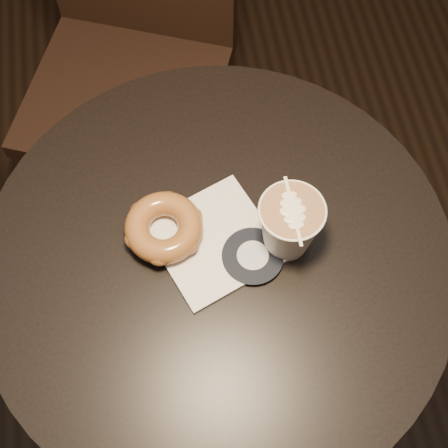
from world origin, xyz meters
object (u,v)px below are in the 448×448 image
object	(u,v)px
chair	(131,25)
latte_cup	(289,226)
cafe_table	(218,299)
pastry_bag	(214,241)
doughnut	(164,227)

from	to	relation	value
chair	latte_cup	size ratio (longest dim) A/B	10.12
latte_cup	cafe_table	bearing A→B (deg)	-177.65
cafe_table	pastry_bag	distance (m)	0.20
pastry_bag	chair	bearing A→B (deg)	76.58
latte_cup	pastry_bag	bearing A→B (deg)	171.92
cafe_table	chair	xyz separation A→B (m)	(-0.09, 0.62, 0.03)
cafe_table	chair	distance (m)	0.63
latte_cup	chair	bearing A→B (deg)	107.34
chair	doughnut	distance (m)	0.61
chair	pastry_bag	world-z (taller)	chair
pastry_bag	cafe_table	bearing A→B (deg)	-108.25
cafe_table	pastry_bag	xyz separation A→B (m)	(-0.00, 0.02, 0.20)
pastry_bag	doughnut	bearing A→B (deg)	139.71
pastry_bag	doughnut	xyz separation A→B (m)	(-0.07, 0.02, 0.02)
latte_cup	doughnut	bearing A→B (deg)	167.61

